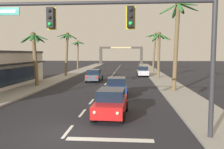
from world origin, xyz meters
name	(u,v)px	position (x,y,z in m)	size (l,w,h in m)	color
ground_plane	(66,134)	(0.00, 0.00, 0.00)	(220.00, 220.00, 0.00)	#232328
sidewalk_right	(166,83)	(7.80, 20.00, 0.07)	(3.20, 110.00, 0.14)	gray
sidewalk_left	(49,82)	(-7.80, 20.00, 0.07)	(3.20, 110.00, 0.14)	gray
lane_markings	(109,83)	(0.41, 19.64, 0.00)	(4.28, 86.55, 0.01)	silver
traffic_signal_mast	(134,30)	(3.28, -0.28, 4.95)	(11.02, 0.41, 7.00)	#2D2D33
sedan_lead_at_stop_bar	(111,103)	(1.94, 3.46, 0.85)	(2.10, 4.51, 1.68)	red
sedan_third_in_queue	(117,87)	(1.88, 10.52, 0.85)	(2.10, 4.51, 1.68)	navy
sedan_oncoming_far	(94,75)	(-1.81, 21.32, 0.85)	(2.05, 4.49, 1.68)	#4C515B
sedan_parked_nearest_kerb	(143,71)	(5.33, 29.36, 0.85)	(1.97, 4.46, 1.68)	silver
palm_left_second	(34,50)	(-7.97, 15.76, 4.34)	(3.35, 3.43, 6.38)	brown
palm_left_third	(67,46)	(-7.41, 27.94, 5.08)	(3.46, 3.33, 7.40)	brown
palm_left_farthest	(78,49)	(-8.29, 40.17, 4.75)	(3.15, 2.77, 6.68)	brown
palm_right_second	(177,32)	(7.77, 13.21, 6.05)	(3.93, 3.79, 9.07)	brown
palm_right_third	(159,47)	(7.52, 25.80, 4.82)	(4.10, 3.46, 7.16)	brown
palm_right_farthest	(155,46)	(8.17, 38.35, 5.49)	(3.10, 3.17, 8.15)	brown
town_gateway_arch	(121,53)	(0.00, 71.16, 4.07)	(15.06, 0.90, 6.20)	#423D38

